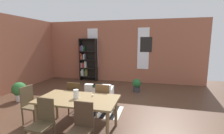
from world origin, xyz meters
TOP-DOWN VIEW (x-y plane):
  - ground_plane at (0.00, 0.00)m, footprint 10.69×10.69m
  - back_wall_brick at (0.00, 4.17)m, footprint 8.46×0.12m
  - window_pane_0 at (-1.31, 4.10)m, footprint 0.55×0.02m
  - window_pane_1 at (1.31, 4.10)m, footprint 0.55×0.02m
  - dining_table at (0.13, -0.72)m, footprint 1.82×0.97m
  - vase_on_table at (0.09, -0.72)m, footprint 0.12×0.12m
  - tealight_candle_0 at (0.41, -0.51)m, footprint 0.04×0.04m
  - dining_chair_far_left at (-0.28, -0.01)m, footprint 0.41×0.41m
  - dining_chair_far_right at (0.53, -0.01)m, footprint 0.43×0.43m
  - dining_chair_near_left at (-0.28, -1.43)m, footprint 0.42×0.42m
  - dining_chair_head_left at (-1.15, -0.71)m, footprint 0.44×0.44m
  - dining_chair_near_right at (0.54, -1.43)m, footprint 0.41×0.41m
  - bookshelf_tall at (-1.57, 3.92)m, footprint 0.92×0.31m
  - armchair_white at (0.14, 0.85)m, footprint 0.87×0.87m
  - potted_plant_by_shelf at (-2.71, 0.55)m, footprint 0.48×0.48m
  - potted_plant_corner at (1.17, 2.52)m, footprint 0.36×0.36m
  - striped_rug at (0.27, 0.39)m, footprint 1.32×0.93m
  - framed_picture at (1.43, 4.10)m, footprint 0.56×0.03m

SIDE VIEW (x-z plane):
  - ground_plane at x=0.00m, z-range 0.00..0.00m
  - striped_rug at x=0.27m, z-range 0.00..0.01m
  - armchair_white at x=0.14m, z-range -0.10..0.65m
  - potted_plant_corner at x=1.17m, z-range 0.02..0.56m
  - potted_plant_by_shelf at x=-2.71m, z-range 0.04..0.69m
  - dining_chair_far_left at x=-0.28m, z-range 0.04..0.99m
  - dining_chair_far_right at x=0.53m, z-range 0.04..0.99m
  - dining_chair_near_left at x=-0.28m, z-range 0.04..0.99m
  - dining_chair_head_left at x=-1.15m, z-range 0.04..0.99m
  - dining_chair_near_right at x=0.54m, z-range 0.04..0.99m
  - dining_table at x=0.13m, z-range 0.30..1.06m
  - tealight_candle_0 at x=0.41m, z-range 0.76..0.81m
  - vase_on_table at x=0.09m, z-range 0.76..0.96m
  - bookshelf_tall at x=-1.57m, z-range -0.03..2.16m
  - back_wall_brick at x=0.00m, z-range 0.00..3.09m
  - window_pane_0 at x=-1.31m, z-range 0.69..2.70m
  - window_pane_1 at x=1.31m, z-range 0.69..2.70m
  - framed_picture at x=1.43m, z-range 1.53..2.25m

